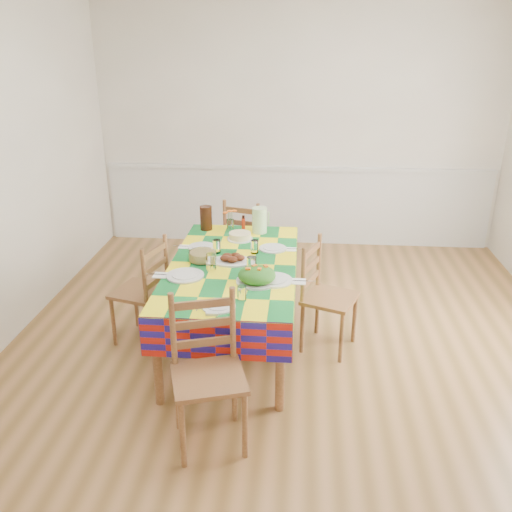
{
  "coord_description": "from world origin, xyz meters",
  "views": [
    {
      "loc": [
        0.05,
        -3.62,
        2.29
      ],
      "look_at": [
        -0.27,
        0.08,
        0.78
      ],
      "focal_mm": 38.0,
      "sensor_mm": 36.0,
      "label": 1
    }
  ],
  "objects_px": {
    "chair_left": "(144,292)",
    "chair_right": "(325,297)",
    "meat_platter": "(232,259)",
    "chair_near": "(208,373)",
    "dining_table": "(233,272)",
    "tea_pitcher": "(206,218)",
    "chair_far": "(247,243)",
    "green_pitcher": "(260,220)"
  },
  "relations": [
    {
      "from": "meat_platter",
      "to": "green_pitcher",
      "type": "relative_size",
      "value": 1.41
    },
    {
      "from": "chair_far",
      "to": "chair_near",
      "type": "bearing_deg",
      "value": 106.44
    },
    {
      "from": "chair_left",
      "to": "chair_right",
      "type": "relative_size",
      "value": 0.99
    },
    {
      "from": "tea_pitcher",
      "to": "chair_left",
      "type": "distance_m",
      "value": 0.93
    },
    {
      "from": "meat_platter",
      "to": "chair_near",
      "type": "relative_size",
      "value": 0.34
    },
    {
      "from": "chair_near",
      "to": "dining_table",
      "type": "bearing_deg",
      "value": 72.08
    },
    {
      "from": "green_pitcher",
      "to": "chair_far",
      "type": "bearing_deg",
      "value": 111.45
    },
    {
      "from": "chair_right",
      "to": "chair_left",
      "type": "bearing_deg",
      "value": 112.71
    },
    {
      "from": "dining_table",
      "to": "chair_far",
      "type": "height_order",
      "value": "chair_far"
    },
    {
      "from": "dining_table",
      "to": "tea_pitcher",
      "type": "bearing_deg",
      "value": 113.79
    },
    {
      "from": "green_pitcher",
      "to": "chair_right",
      "type": "relative_size",
      "value": 0.25
    },
    {
      "from": "green_pitcher",
      "to": "chair_near",
      "type": "relative_size",
      "value": 0.24
    },
    {
      "from": "tea_pitcher",
      "to": "chair_far",
      "type": "distance_m",
      "value": 0.61
    },
    {
      "from": "chair_near",
      "to": "chair_left",
      "type": "xyz_separation_m",
      "value": [
        -0.7,
        1.11,
        -0.03
      ]
    },
    {
      "from": "chair_right",
      "to": "meat_platter",
      "type": "bearing_deg",
      "value": 110.93
    },
    {
      "from": "green_pitcher",
      "to": "chair_far",
      "type": "relative_size",
      "value": 0.25
    },
    {
      "from": "chair_far",
      "to": "chair_left",
      "type": "xyz_separation_m",
      "value": [
        -0.7,
        -1.13,
        -0.01
      ]
    },
    {
      "from": "dining_table",
      "to": "tea_pitcher",
      "type": "relative_size",
      "value": 8.3
    },
    {
      "from": "green_pitcher",
      "to": "tea_pitcher",
      "type": "distance_m",
      "value": 0.48
    },
    {
      "from": "chair_left",
      "to": "meat_platter",
      "type": "bearing_deg",
      "value": 108.7
    },
    {
      "from": "dining_table",
      "to": "chair_near",
      "type": "distance_m",
      "value": 1.13
    },
    {
      "from": "dining_table",
      "to": "meat_platter",
      "type": "height_order",
      "value": "meat_platter"
    },
    {
      "from": "tea_pitcher",
      "to": "chair_near",
      "type": "height_order",
      "value": "chair_near"
    },
    {
      "from": "tea_pitcher",
      "to": "chair_left",
      "type": "height_order",
      "value": "tea_pitcher"
    },
    {
      "from": "meat_platter",
      "to": "chair_near",
      "type": "xyz_separation_m",
      "value": [
        -0.0,
        -1.14,
        -0.25
      ]
    },
    {
      "from": "dining_table",
      "to": "chair_right",
      "type": "distance_m",
      "value": 0.73
    },
    {
      "from": "chair_far",
      "to": "chair_right",
      "type": "bearing_deg",
      "value": 139.65
    },
    {
      "from": "chair_far",
      "to": "meat_platter",
      "type": "bearing_deg",
      "value": 106.62
    },
    {
      "from": "dining_table",
      "to": "chair_near",
      "type": "bearing_deg",
      "value": -90.66
    },
    {
      "from": "chair_near",
      "to": "chair_far",
      "type": "bearing_deg",
      "value": 72.71
    },
    {
      "from": "chair_near",
      "to": "chair_far",
      "type": "height_order",
      "value": "chair_near"
    },
    {
      "from": "green_pitcher",
      "to": "chair_near",
      "type": "distance_m",
      "value": 1.87
    },
    {
      "from": "meat_platter",
      "to": "chair_left",
      "type": "relative_size",
      "value": 0.36
    },
    {
      "from": "tea_pitcher",
      "to": "chair_right",
      "type": "height_order",
      "value": "tea_pitcher"
    },
    {
      "from": "meat_platter",
      "to": "tea_pitcher",
      "type": "relative_size",
      "value": 1.47
    },
    {
      "from": "green_pitcher",
      "to": "chair_left",
      "type": "distance_m",
      "value": 1.19
    },
    {
      "from": "green_pitcher",
      "to": "chair_left",
      "type": "xyz_separation_m",
      "value": [
        -0.86,
        -0.73,
        -0.38
      ]
    },
    {
      "from": "meat_platter",
      "to": "chair_left",
      "type": "bearing_deg",
      "value": -177.13
    },
    {
      "from": "chair_right",
      "to": "dining_table",
      "type": "bearing_deg",
      "value": 112.87
    },
    {
      "from": "chair_far",
      "to": "chair_right",
      "type": "height_order",
      "value": "chair_far"
    },
    {
      "from": "tea_pitcher",
      "to": "dining_table",
      "type": "bearing_deg",
      "value": -66.21
    },
    {
      "from": "tea_pitcher",
      "to": "chair_far",
      "type": "bearing_deg",
      "value": 48.6
    }
  ]
}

